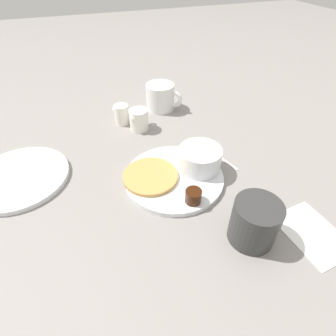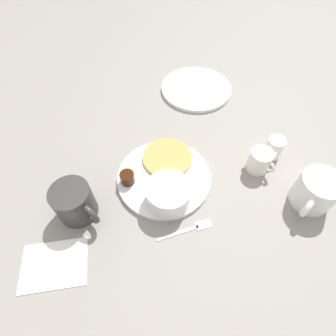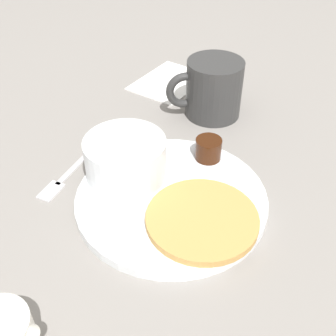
# 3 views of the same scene
# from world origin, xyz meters

# --- Properties ---
(ground_plane) EXTENTS (4.00, 4.00, 0.00)m
(ground_plane) POSITION_xyz_m (0.00, 0.00, 0.00)
(ground_plane) COLOR gray
(plate) EXTENTS (0.24, 0.24, 0.01)m
(plate) POSITION_xyz_m (0.00, 0.00, 0.01)
(plate) COLOR white
(plate) RESTS_ON ground_plane
(pancake_stack) EXTENTS (0.13, 0.13, 0.01)m
(pancake_stack) POSITION_xyz_m (-0.01, -0.06, 0.02)
(pancake_stack) COLOR tan
(pancake_stack) RESTS_ON plate
(bowl) EXTENTS (0.10, 0.10, 0.05)m
(bowl) POSITION_xyz_m (-0.01, 0.07, 0.04)
(bowl) COLOR white
(bowl) RESTS_ON plate
(syrup_cup) EXTENTS (0.04, 0.04, 0.03)m
(syrup_cup) POSITION_xyz_m (0.09, 0.01, 0.03)
(syrup_cup) COLOR #38190A
(syrup_cup) RESTS_ON plate
(butter_ramekin) EXTENTS (0.05, 0.05, 0.04)m
(butter_ramekin) POSITION_xyz_m (0.00, 0.08, 0.03)
(butter_ramekin) COLOR white
(butter_ramekin) RESTS_ON plate
(coffee_mug) EXTENTS (0.11, 0.10, 0.09)m
(coffee_mug) POSITION_xyz_m (0.20, 0.08, 0.05)
(coffee_mug) COLOR #333333
(coffee_mug) RESTS_ON ground_plane
(creamer_pitcher_near) EXTENTS (0.06, 0.07, 0.06)m
(creamer_pitcher_near) POSITION_xyz_m (-0.25, -0.02, 0.03)
(creamer_pitcher_near) COLOR white
(creamer_pitcher_near) RESTS_ON ground_plane
(creamer_pitcher_far) EXTENTS (0.04, 0.07, 0.06)m
(creamer_pitcher_far) POSITION_xyz_m (-0.30, -0.06, 0.03)
(creamer_pitcher_far) COLOR white
(creamer_pitcher_far) RESTS_ON ground_plane
(fork) EXTENTS (0.13, 0.05, 0.00)m
(fork) POSITION_xyz_m (-0.05, 0.14, 0.00)
(fork) COLOR silver
(fork) RESTS_ON ground_plane
(napkin) EXTENTS (0.14, 0.11, 0.00)m
(napkin) POSITION_xyz_m (0.24, 0.20, 0.00)
(napkin) COLOR white
(napkin) RESTS_ON ground_plane
(second_mug) EXTENTS (0.10, 0.11, 0.08)m
(second_mug) POSITION_xyz_m (-0.34, 0.08, 0.04)
(second_mug) COLOR white
(second_mug) RESTS_ON ground_plane
(far_plate) EXTENTS (0.23, 0.23, 0.01)m
(far_plate) POSITION_xyz_m (-0.12, -0.35, 0.01)
(far_plate) COLOR white
(far_plate) RESTS_ON ground_plane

